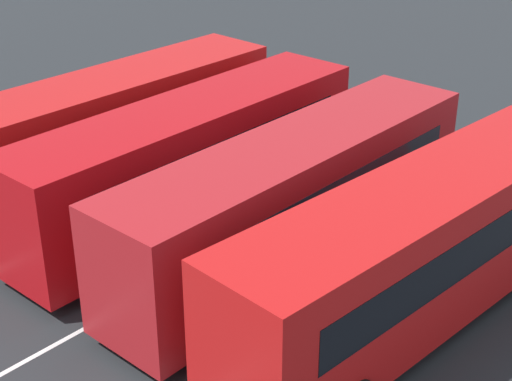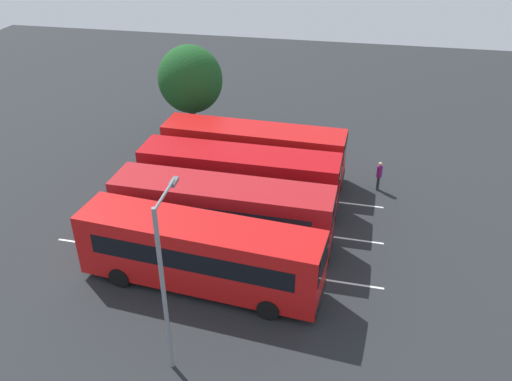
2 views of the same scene
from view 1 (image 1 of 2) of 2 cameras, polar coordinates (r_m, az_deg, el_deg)
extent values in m
plane|color=#232628|center=(19.95, -1.26, -3.93)|extent=(75.50, 75.50, 0.00)
cube|color=red|center=(16.60, 11.91, -4.10)|extent=(10.88, 3.37, 2.93)
cube|color=black|center=(17.00, 8.87, -1.71)|extent=(8.96, 0.95, 0.94)
cube|color=black|center=(15.93, 15.39, -4.45)|extent=(8.96, 0.95, 0.94)
cylinder|color=black|center=(20.32, 14.54, -2.70)|extent=(0.98, 0.37, 0.96)
cylinder|color=black|center=(15.67, 0.68, -11.31)|extent=(0.98, 0.37, 0.96)
cube|color=#AD191E|center=(18.28, 2.83, -0.55)|extent=(10.77, 2.63, 2.93)
cube|color=#19232D|center=(22.03, 11.70, 5.96)|extent=(0.17, 2.07, 1.23)
cube|color=#19232D|center=(18.79, 0.14, 1.46)|extent=(8.99, 0.32, 0.94)
cube|color=#19232D|center=(17.50, 5.75, -0.65)|extent=(8.99, 0.32, 0.94)
cube|color=black|center=(21.88, 11.84, 7.20)|extent=(0.15, 1.88, 0.32)
cube|color=black|center=(22.82, 11.28, 1.20)|extent=(0.16, 2.16, 0.36)
cylinder|color=black|center=(21.92, 6.16, 0.27)|extent=(0.97, 0.31, 0.96)
cylinder|color=black|center=(20.86, 11.10, -1.52)|extent=(0.97, 0.31, 0.96)
cylinder|color=black|center=(17.49, -7.33, -7.10)|extent=(0.97, 0.31, 0.96)
cylinder|color=black|center=(16.14, -1.99, -10.06)|extent=(0.97, 0.31, 0.96)
cube|color=#B70C11|center=(20.38, -4.85, 2.34)|extent=(10.75, 2.55, 2.93)
cube|color=black|center=(23.81, 4.36, 7.98)|extent=(0.16, 2.07, 1.23)
cube|color=black|center=(21.02, -7.07, 4.05)|extent=(8.99, 0.25, 0.94)
cube|color=black|center=(19.49, -2.54, 2.39)|extent=(8.99, 0.25, 0.94)
cube|color=black|center=(23.68, 4.43, 9.14)|extent=(0.14, 1.88, 0.32)
cube|color=black|center=(24.55, 4.24, 3.49)|extent=(0.14, 2.16, 0.36)
cylinder|color=black|center=(23.87, -0.71, 2.68)|extent=(0.97, 0.30, 0.96)
cylinder|color=black|center=(22.57, 3.51, 1.18)|extent=(0.97, 0.30, 0.96)
cylinder|color=black|center=(19.86, -14.08, -3.36)|extent=(0.97, 0.30, 0.96)
cylinder|color=black|center=(18.28, -9.97, -5.71)|extent=(0.97, 0.30, 0.96)
cube|color=red|center=(22.72, -10.57, 4.57)|extent=(10.79, 2.77, 2.93)
cube|color=black|center=(25.78, -1.26, 9.49)|extent=(0.20, 2.07, 1.23)
cube|color=black|center=(23.47, -12.36, 6.03)|extent=(8.99, 0.43, 0.94)
cube|color=black|center=(21.74, -8.79, 4.70)|extent=(8.99, 0.43, 0.94)
cube|color=black|center=(25.65, -1.24, 10.56)|extent=(0.17, 1.88, 0.32)
cube|color=black|center=(26.46, -1.18, 5.29)|extent=(0.19, 2.16, 0.36)
cylinder|color=black|center=(26.00, -5.89, 4.58)|extent=(0.97, 0.32, 0.96)
cylinder|color=black|center=(24.49, -2.38, 3.30)|extent=(0.97, 0.32, 0.96)
cylinder|color=black|center=(20.71, -15.84, -2.29)|extent=(0.97, 0.32, 0.96)
cylinder|color=#232833|center=(28.07, 1.42, 6.28)|extent=(0.13, 0.13, 0.88)
cylinder|color=#232833|center=(28.14, 1.13, 6.34)|extent=(0.13, 0.13, 0.88)
cylinder|color=#721966|center=(27.85, 1.29, 7.83)|extent=(0.37, 0.37, 0.69)
sphere|color=tan|center=(27.70, 1.30, 8.74)|extent=(0.24, 0.24, 0.24)
cube|color=silver|center=(18.20, 6.91, -7.40)|extent=(16.09, 0.61, 0.01)
cube|color=silver|center=(19.95, -1.26, -3.92)|extent=(16.09, 0.61, 0.01)
cube|color=silver|center=(22.10, -7.93, -1.00)|extent=(16.09, 0.61, 0.01)
camera|label=2|loc=(22.37, 78.02, 21.64)|focal=36.62mm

